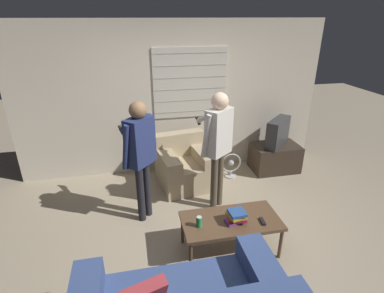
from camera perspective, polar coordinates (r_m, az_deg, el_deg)
ground_plane at (r=3.94m, az=1.63°, el=-17.33°), size 16.00×16.00×0.00m
wall_back at (r=5.13m, az=-3.42°, el=9.00°), size 5.20×0.08×2.55m
armchair_beige at (r=4.92m, az=-1.48°, el=-3.68°), size 0.93×0.94×0.81m
coffee_table at (r=3.58m, az=7.39°, el=-14.13°), size 1.13×0.57×0.44m
tv_stand at (r=5.58m, az=15.47°, el=-2.02°), size 0.81×0.53×0.48m
tv at (r=5.40m, az=15.99°, el=2.60°), size 0.60×0.58×0.48m
person_left_standing at (r=3.83m, az=-9.89°, el=-0.33°), size 0.48×0.76×1.65m
person_right_standing at (r=4.02m, az=4.94°, el=1.63°), size 0.48×0.79×1.70m
book_stack at (r=3.48m, az=8.46°, el=-13.06°), size 0.25×0.21×0.15m
soda_can at (r=3.40m, az=1.35°, el=-14.12°), size 0.07×0.07×0.13m
spare_remote at (r=3.57m, az=13.29°, el=-13.69°), size 0.05×0.13×0.02m
floor_fan at (r=5.21m, az=7.45°, el=-3.57°), size 0.35×0.20×0.43m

